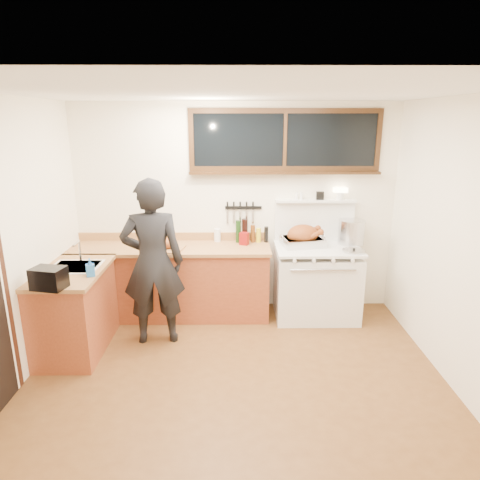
{
  "coord_description": "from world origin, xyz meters",
  "views": [
    {
      "loc": [
        0.01,
        -3.54,
        2.4
      ],
      "look_at": [
        0.05,
        0.85,
        1.15
      ],
      "focal_mm": 32.0,
      "sensor_mm": 36.0,
      "label": 1
    }
  ],
  "objects_px": {
    "cutting_board": "(164,245)",
    "vintage_stove": "(316,280)",
    "roast_turkey": "(303,237)",
    "man": "(153,263)"
  },
  "relations": [
    {
      "from": "cutting_board",
      "to": "vintage_stove",
      "type": "bearing_deg",
      "value": 2.88
    },
    {
      "from": "cutting_board",
      "to": "roast_turkey",
      "type": "distance_m",
      "value": 1.68
    },
    {
      "from": "vintage_stove",
      "to": "cutting_board",
      "type": "relative_size",
      "value": 3.16
    },
    {
      "from": "vintage_stove",
      "to": "roast_turkey",
      "type": "bearing_deg",
      "value": 159.22
    },
    {
      "from": "cutting_board",
      "to": "man",
      "type": "bearing_deg",
      "value": -94.38
    },
    {
      "from": "vintage_stove",
      "to": "cutting_board",
      "type": "distance_m",
      "value": 1.91
    },
    {
      "from": "vintage_stove",
      "to": "cutting_board",
      "type": "xyz_separation_m",
      "value": [
        -1.85,
        -0.09,
        0.49
      ]
    },
    {
      "from": "vintage_stove",
      "to": "man",
      "type": "xyz_separation_m",
      "value": [
        -1.89,
        -0.61,
        0.45
      ]
    },
    {
      "from": "man",
      "to": "roast_turkey",
      "type": "relative_size",
      "value": 3.34
    },
    {
      "from": "cutting_board",
      "to": "roast_turkey",
      "type": "bearing_deg",
      "value": 5.44
    }
  ]
}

